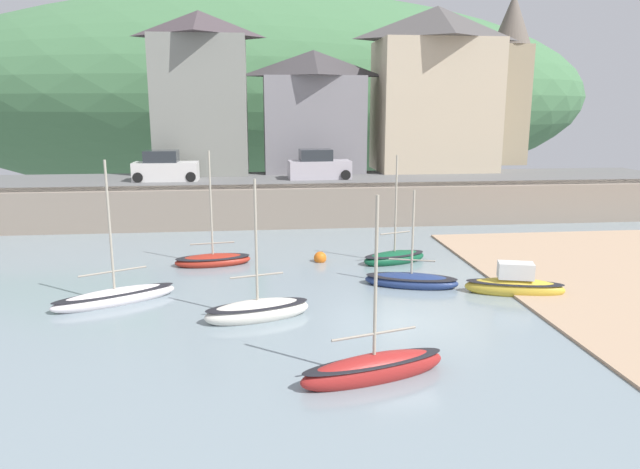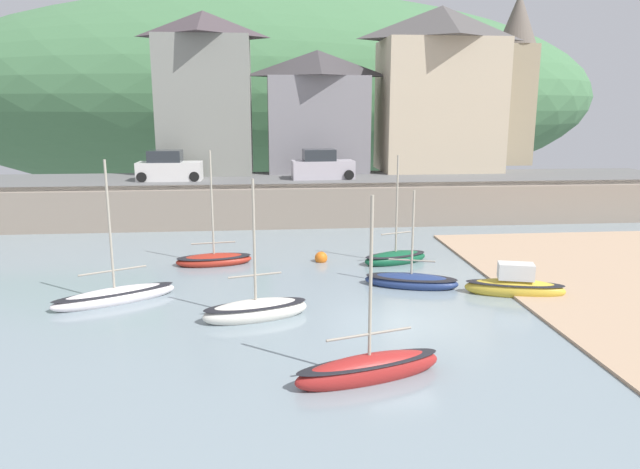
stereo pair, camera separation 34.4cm
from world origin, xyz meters
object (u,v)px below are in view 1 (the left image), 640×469
(sailboat_blue_trim, at_px, (374,368))
(dinghy_open_wooden, at_px, (411,280))
(motorboat_with_cabin, at_px, (115,297))
(waterfront_building_right, at_px, (435,89))
(church_with_spire, at_px, (509,78))
(sailboat_nearest_shore, at_px, (515,285))
(waterfront_building_left, at_px, (201,93))
(sailboat_tall_mast, at_px, (394,257))
(mooring_buoy, at_px, (320,258))
(parked_car_by_wall, at_px, (319,167))
(parked_car_near_slipway, at_px, (165,168))
(sailboat_far_left, at_px, (213,260))
(waterfront_building_centre, at_px, (314,111))
(sailboat_white_hull, at_px, (258,311))

(sailboat_blue_trim, height_order, dinghy_open_wooden, sailboat_blue_trim)
(motorboat_with_cabin, bearing_deg, waterfront_building_right, 22.10)
(church_with_spire, bearing_deg, sailboat_nearest_shore, -112.06)
(waterfront_building_left, bearing_deg, sailboat_tall_mast, -60.03)
(motorboat_with_cabin, height_order, sailboat_tall_mast, motorboat_with_cabin)
(dinghy_open_wooden, relative_size, mooring_buoy, 6.81)
(waterfront_building_right, bearing_deg, parked_car_by_wall, -153.71)
(parked_car_near_slipway, xyz_separation_m, mooring_buoy, (8.75, -12.41, -3.02))
(waterfront_building_right, relative_size, sailboat_nearest_shore, 3.01)
(waterfront_building_right, xyz_separation_m, sailboat_far_left, (-15.33, -16.89, -8.13))
(waterfront_building_left, distance_m, sailboat_far_left, 18.69)
(waterfront_building_left, height_order, parked_car_by_wall, waterfront_building_left)
(parked_car_near_slipway, bearing_deg, motorboat_with_cabin, -87.36)
(motorboat_with_cabin, bearing_deg, dinghy_open_wooden, -23.10)
(waterfront_building_left, relative_size, waterfront_building_right, 0.95)
(waterfront_building_left, height_order, sailboat_tall_mast, waterfront_building_left)
(waterfront_building_centre, bearing_deg, sailboat_white_hull, -100.15)
(sailboat_blue_trim, distance_m, parked_car_near_slipway, 26.36)
(motorboat_with_cabin, xyz_separation_m, sailboat_far_left, (3.24, 5.15, -0.03))
(sailboat_far_left, xyz_separation_m, parked_car_near_slipway, (-3.78, 12.39, 2.97))
(church_with_spire, distance_m, sailboat_white_hull, 36.16)
(waterfront_building_centre, bearing_deg, mooring_buoy, -94.64)
(sailboat_nearest_shore, distance_m, sailboat_tall_mast, 6.25)
(waterfront_building_right, xyz_separation_m, parked_car_by_wall, (-9.11, -4.50, -5.16))
(motorboat_with_cabin, xyz_separation_m, parked_car_by_wall, (9.46, 17.54, 2.94))
(sailboat_blue_trim, height_order, sailboat_white_hull, sailboat_blue_trim)
(sailboat_tall_mast, distance_m, mooring_buoy, 3.47)
(sailboat_nearest_shore, height_order, motorboat_with_cabin, motorboat_with_cabin)
(waterfront_building_centre, xyz_separation_m, sailboat_far_left, (-6.34, -16.89, -6.57))
(sailboat_nearest_shore, xyz_separation_m, sailboat_tall_mast, (-3.55, 5.15, -0.10))
(sailboat_nearest_shore, relative_size, parked_car_by_wall, 0.93)
(waterfront_building_left, distance_m, parked_car_near_slipway, 6.96)
(sailboat_nearest_shore, xyz_separation_m, dinghy_open_wooden, (-3.72, 1.48, -0.12))
(waterfront_building_left, height_order, sailboat_blue_trim, waterfront_building_left)
(dinghy_open_wooden, bearing_deg, motorboat_with_cabin, -157.28)
(sailboat_nearest_shore, relative_size, motorboat_with_cabin, 0.71)
(sailboat_nearest_shore, relative_size, sailboat_tall_mast, 0.76)
(waterfront_building_right, height_order, mooring_buoy, waterfront_building_right)
(waterfront_building_right, relative_size, motorboat_with_cabin, 2.15)
(sailboat_tall_mast, bearing_deg, sailboat_blue_trim, -125.03)
(dinghy_open_wooden, xyz_separation_m, mooring_buoy, (-3.27, 4.19, -0.05))
(sailboat_tall_mast, distance_m, parked_car_near_slipway, 18.01)
(sailboat_blue_trim, xyz_separation_m, parked_car_near_slipway, (-8.86, 24.65, 2.90))
(waterfront_building_centre, distance_m, mooring_buoy, 18.22)
(sailboat_far_left, distance_m, mooring_buoy, 4.97)
(waterfront_building_left, distance_m, dinghy_open_wooden, 24.58)
(dinghy_open_wooden, distance_m, parked_car_by_wall, 16.98)
(sailboat_blue_trim, relative_size, mooring_buoy, 8.67)
(sailboat_blue_trim, bearing_deg, dinghy_open_wooden, 52.04)
(mooring_buoy, bearing_deg, sailboat_blue_trim, -89.49)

